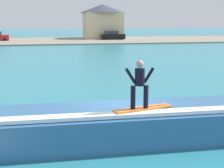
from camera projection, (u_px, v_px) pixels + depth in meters
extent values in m
plane|color=teal|center=(120.00, 130.00, 13.30)|extent=(260.00, 260.00, 0.00)
cube|color=#2D5E8D|center=(124.00, 125.00, 12.11)|extent=(9.68, 2.82, 1.09)
cube|color=#2D5E8D|center=(127.00, 110.00, 11.66)|extent=(8.23, 1.27, 0.12)
cube|color=white|center=(131.00, 114.00, 11.11)|extent=(8.71, 0.51, 0.12)
cube|color=orange|center=(143.00, 108.00, 11.48)|extent=(2.09, 0.95, 0.06)
cube|color=black|center=(143.00, 108.00, 11.47)|extent=(1.83, 0.56, 0.01)
cylinder|color=black|center=(133.00, 97.00, 11.27)|extent=(0.16, 0.16, 0.76)
cylinder|color=black|center=(146.00, 97.00, 11.35)|extent=(0.16, 0.16, 0.76)
cylinder|color=black|center=(140.00, 77.00, 11.19)|extent=(0.32, 0.32, 0.56)
sphere|color=tan|center=(140.00, 64.00, 11.11)|extent=(0.24, 0.24, 0.24)
cylinder|color=black|center=(131.00, 76.00, 11.13)|extent=(0.37, 0.10, 0.52)
cylinder|color=black|center=(149.00, 75.00, 11.24)|extent=(0.37, 0.10, 0.52)
cube|color=gray|center=(60.00, 41.00, 64.62)|extent=(120.00, 19.71, 0.19)
cylinder|color=black|center=(6.00, 40.00, 64.48)|extent=(0.64, 0.22, 0.64)
cylinder|color=black|center=(4.00, 40.00, 62.57)|extent=(0.64, 0.22, 0.64)
cube|color=black|center=(113.00, 36.00, 66.56)|extent=(4.51, 1.89, 0.90)
cube|color=#262D38|center=(111.00, 32.00, 66.36)|extent=(2.48, 1.70, 0.64)
cylinder|color=black|center=(119.00, 38.00, 67.88)|extent=(0.64, 0.22, 0.64)
cylinder|color=black|center=(122.00, 39.00, 65.96)|extent=(0.64, 0.22, 0.64)
cylinder|color=black|center=(105.00, 39.00, 67.34)|extent=(0.64, 0.22, 0.64)
cylinder|color=black|center=(106.00, 39.00, 65.41)|extent=(0.64, 0.22, 0.64)
cube|color=beige|center=(103.00, 26.00, 70.93)|extent=(7.40, 7.28, 5.31)
cone|color=#383D4C|center=(103.00, 8.00, 70.28)|extent=(9.18, 9.18, 1.69)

